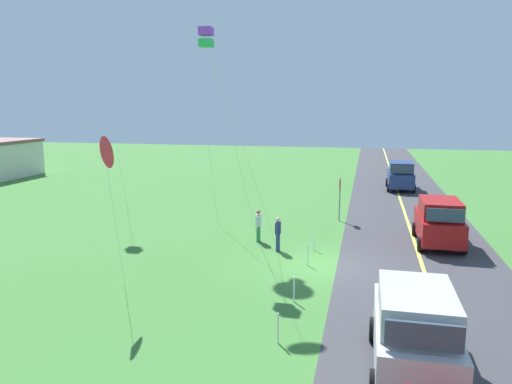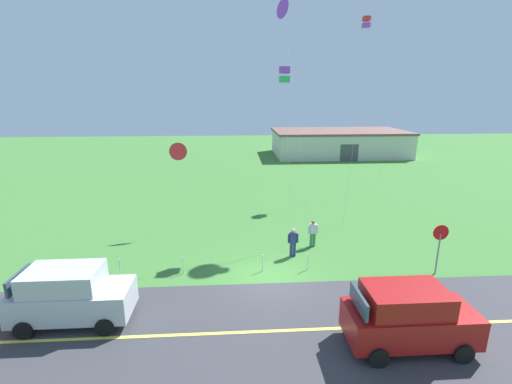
% 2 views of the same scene
% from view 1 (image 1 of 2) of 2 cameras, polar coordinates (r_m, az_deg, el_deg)
% --- Properties ---
extents(ground_plane, '(120.00, 120.00, 0.10)m').
position_cam_1_polar(ground_plane, '(20.94, 8.09, -8.62)').
color(ground_plane, '#3D7533').
extents(asphalt_road, '(120.00, 7.00, 0.00)m').
position_cam_1_polar(asphalt_road, '(21.00, 19.16, -8.88)').
color(asphalt_road, '#38383D').
rests_on(asphalt_road, ground).
extents(road_centre_stripe, '(120.00, 0.16, 0.00)m').
position_cam_1_polar(road_centre_stripe, '(21.00, 19.16, -8.87)').
color(road_centre_stripe, '#E5E04C').
rests_on(road_centre_stripe, asphalt_road).
extents(car_suv_foreground, '(4.40, 2.12, 2.24)m').
position_cam_1_polar(car_suv_foreground, '(24.98, 20.67, -3.24)').
color(car_suv_foreground, maroon).
rests_on(car_suv_foreground, ground).
extents(car_parked_west_near, '(4.40, 2.12, 2.24)m').
position_cam_1_polar(car_parked_west_near, '(13.12, 18.10, -15.06)').
color(car_parked_west_near, '#B7B7BC').
rests_on(car_parked_west_near, ground).
extents(car_parked_east_far, '(4.40, 2.12, 2.24)m').
position_cam_1_polar(car_parked_east_far, '(40.59, 16.60, 1.89)').
color(car_parked_east_far, navy).
rests_on(car_parked_east_far, ground).
extents(stop_sign, '(0.76, 0.08, 2.56)m').
position_cam_1_polar(stop_sign, '(28.48, 9.82, 0.17)').
color(stop_sign, gray).
rests_on(stop_sign, ground).
extents(person_adult_near, '(0.58, 0.22, 1.60)m').
position_cam_1_polar(person_adult_near, '(23.96, 0.29, -3.84)').
color(person_adult_near, '#338C4C').
rests_on(person_adult_near, ground).
extents(person_adult_companion, '(0.58, 0.22, 1.60)m').
position_cam_1_polar(person_adult_companion, '(22.43, 2.60, -4.82)').
color(person_adult_companion, navy).
rests_on(person_adult_companion, ground).
extents(kite_blue_mid, '(0.56, 3.54, 10.03)m').
position_cam_1_polar(kite_blue_mid, '(22.50, -5.85, 17.55)').
color(kite_blue_mid, silver).
rests_on(kite_blue_mid, ground).
extents(kite_pink_drift, '(1.78, 0.50, 5.63)m').
position_cam_1_polar(kite_pink_drift, '(17.15, -17.32, 4.42)').
color(kite_pink_drift, silver).
rests_on(kite_pink_drift, ground).
extents(fence_post_0, '(0.05, 0.05, 0.90)m').
position_cam_1_polar(fence_post_0, '(14.20, 2.59, -15.68)').
color(fence_post_0, silver).
rests_on(fence_post_0, ground).
extents(fence_post_1, '(0.05, 0.05, 0.90)m').
position_cam_1_polar(fence_post_1, '(16.95, 4.48, -11.30)').
color(fence_post_1, silver).
rests_on(fence_post_1, ground).
extents(fence_post_2, '(0.05, 0.05, 0.90)m').
position_cam_1_polar(fence_post_2, '(20.62, 6.11, -7.40)').
color(fence_post_2, silver).
rests_on(fence_post_2, ground).
extents(fence_post_3, '(0.05, 0.05, 0.90)m').
position_cam_1_polar(fence_post_3, '(22.79, 6.81, -5.72)').
color(fence_post_3, silver).
rests_on(fence_post_3, ground).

